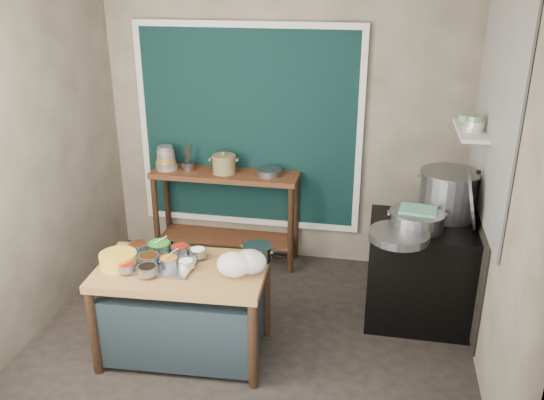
% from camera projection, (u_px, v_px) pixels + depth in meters
% --- Properties ---
extents(floor, '(3.50, 3.00, 0.02)m').
position_uv_depth(floor, '(252.00, 337.00, 4.72)').
color(floor, '#2D2722').
rests_on(floor, ground).
extents(back_wall, '(3.50, 0.02, 2.80)m').
position_uv_depth(back_wall, '(285.00, 124.00, 5.57)').
color(back_wall, gray).
rests_on(back_wall, floor).
extents(left_wall, '(0.02, 3.00, 2.80)m').
position_uv_depth(left_wall, '(30.00, 161.00, 4.50)').
color(left_wall, gray).
rests_on(left_wall, floor).
extents(right_wall, '(0.02, 3.00, 2.80)m').
position_uv_depth(right_wall, '(503.00, 192.00, 3.88)').
color(right_wall, gray).
rests_on(right_wall, floor).
extents(curtain_panel, '(2.10, 0.02, 1.90)m').
position_uv_depth(curtain_panel, '(249.00, 129.00, 5.61)').
color(curtain_panel, black).
rests_on(curtain_panel, back_wall).
extents(curtain_frame, '(2.22, 0.03, 2.02)m').
position_uv_depth(curtain_frame, '(248.00, 129.00, 5.60)').
color(curtain_frame, beige).
rests_on(curtain_frame, back_wall).
extents(tile_panel, '(0.02, 1.70, 1.70)m').
position_uv_depth(tile_panel, '(495.00, 108.00, 4.22)').
color(tile_panel, '#B2B2AA').
rests_on(tile_panel, right_wall).
extents(soot_patch, '(0.01, 1.30, 1.30)m').
position_uv_depth(soot_patch, '(474.00, 243.00, 4.74)').
color(soot_patch, black).
rests_on(soot_patch, right_wall).
extents(wall_shelf, '(0.22, 0.70, 0.03)m').
position_uv_depth(wall_shelf, '(471.00, 130.00, 4.60)').
color(wall_shelf, beige).
rests_on(wall_shelf, right_wall).
extents(prep_table, '(1.29, 0.79, 0.75)m').
position_uv_depth(prep_table, '(184.00, 311.00, 4.38)').
color(prep_table, olive).
rests_on(prep_table, floor).
extents(back_counter, '(1.45, 0.40, 0.95)m').
position_uv_depth(back_counter, '(226.00, 217.00, 5.80)').
color(back_counter, '#522C17').
rests_on(back_counter, floor).
extents(stove_block, '(0.90, 0.68, 0.85)m').
position_uv_depth(stove_block, '(423.00, 274.00, 4.82)').
color(stove_block, black).
rests_on(stove_block, floor).
extents(stove_top, '(0.92, 0.69, 0.03)m').
position_uv_depth(stove_top, '(428.00, 226.00, 4.65)').
color(stove_top, black).
rests_on(stove_top, stove_block).
extents(condiment_tray, '(0.56, 0.40, 0.03)m').
position_uv_depth(condiment_tray, '(159.00, 262.00, 4.30)').
color(condiment_tray, gray).
rests_on(condiment_tray, prep_table).
extents(condiment_bowls, '(0.66, 0.51, 0.07)m').
position_uv_depth(condiment_bowls, '(155.00, 256.00, 4.30)').
color(condiment_bowls, gray).
rests_on(condiment_bowls, condiment_tray).
extents(yellow_basin, '(0.34, 0.34, 0.11)m').
position_uv_depth(yellow_basin, '(118.00, 260.00, 4.25)').
color(yellow_basin, gold).
rests_on(yellow_basin, prep_table).
extents(saucepan, '(0.28, 0.28, 0.12)m').
position_uv_depth(saucepan, '(258.00, 253.00, 4.33)').
color(saucepan, gray).
rests_on(saucepan, prep_table).
extents(plastic_bag_a, '(0.27, 0.24, 0.18)m').
position_uv_depth(plastic_bag_a, '(234.00, 264.00, 4.10)').
color(plastic_bag_a, white).
rests_on(plastic_bag_a, prep_table).
extents(plastic_bag_b, '(0.28, 0.25, 0.18)m').
position_uv_depth(plastic_bag_b, '(250.00, 262.00, 4.15)').
color(plastic_bag_b, white).
rests_on(plastic_bag_b, prep_table).
extents(bowl_stack, '(0.21, 0.21, 0.24)m').
position_uv_depth(bowl_stack, '(166.00, 159.00, 5.67)').
color(bowl_stack, tan).
rests_on(bowl_stack, back_counter).
extents(utensil_cup, '(0.14, 0.14, 0.08)m').
position_uv_depth(utensil_cup, '(189.00, 166.00, 5.67)').
color(utensil_cup, gray).
rests_on(utensil_cup, back_counter).
extents(ceramic_crock, '(0.27, 0.27, 0.16)m').
position_uv_depth(ceramic_crock, '(224.00, 165.00, 5.58)').
color(ceramic_crock, olive).
rests_on(ceramic_crock, back_counter).
extents(wide_bowl, '(0.31, 0.31, 0.06)m').
position_uv_depth(wide_bowl, '(269.00, 172.00, 5.54)').
color(wide_bowl, gray).
rests_on(wide_bowl, back_counter).
extents(stock_pot, '(0.54, 0.54, 0.39)m').
position_uv_depth(stock_pot, '(448.00, 194.00, 4.74)').
color(stock_pot, gray).
rests_on(stock_pot, stove_top).
extents(pot_lid, '(0.17, 0.50, 0.48)m').
position_uv_depth(pot_lid, '(472.00, 200.00, 4.50)').
color(pot_lid, gray).
rests_on(pot_lid, stove_top).
extents(steamer, '(0.49, 0.49, 0.14)m').
position_uv_depth(steamer, '(417.00, 220.00, 4.56)').
color(steamer, gray).
rests_on(steamer, stove_top).
extents(green_cloth, '(0.31, 0.26, 0.02)m').
position_uv_depth(green_cloth, '(418.00, 210.00, 4.53)').
color(green_cloth, slate).
rests_on(green_cloth, steamer).
extents(shallow_pan, '(0.50, 0.50, 0.06)m').
position_uv_depth(shallow_pan, '(399.00, 235.00, 4.39)').
color(shallow_pan, gray).
rests_on(shallow_pan, stove_top).
extents(shelf_bowl_stack, '(0.16, 0.16, 0.13)m').
position_uv_depth(shelf_bowl_stack, '(474.00, 124.00, 4.48)').
color(shelf_bowl_stack, silver).
rests_on(shelf_bowl_stack, wall_shelf).
extents(shelf_bowl_green, '(0.19, 0.19, 0.06)m').
position_uv_depth(shelf_bowl_green, '(468.00, 118.00, 4.80)').
color(shelf_bowl_green, gray).
rests_on(shelf_bowl_green, wall_shelf).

